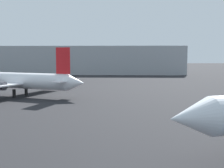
% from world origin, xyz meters
% --- Properties ---
extents(airplane_on_taxiway, '(30.79, 26.28, 9.74)m').
position_xyz_m(airplane_on_taxiway, '(-20.54, 49.67, 3.19)').
color(airplane_on_taxiway, white).
rests_on(airplane_on_taxiway, ground_plane).
extents(terminal_building, '(84.40, 23.88, 12.13)m').
position_xyz_m(terminal_building, '(-15.23, 125.26, 6.07)').
color(terminal_building, '#999EA3').
rests_on(terminal_building, ground_plane).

